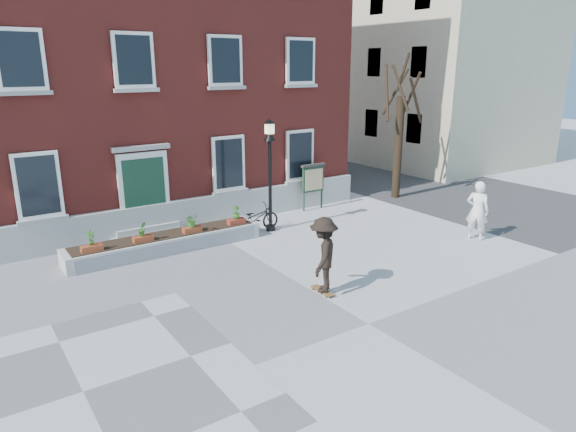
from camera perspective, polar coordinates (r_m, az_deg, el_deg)
ground at (r=12.06m, az=8.94°, el=-11.74°), size 100.00×100.00×0.00m
checker_patch at (r=10.42m, az=-21.82°, el=-17.69°), size 6.00×6.00×0.01m
bicycle at (r=18.07m, az=-3.64°, el=-0.25°), size 1.83×0.67×0.95m
parked_car at (r=29.78m, az=2.72°, el=6.77°), size 1.81×4.19×1.34m
bystander at (r=18.19m, az=20.30°, el=0.57°), size 0.75×0.87×2.01m
brick_building at (r=22.30m, az=-21.09°, el=17.05°), size 18.40×10.85×12.60m
planter_assembly at (r=16.67m, az=-13.35°, el=-2.75°), size 6.20×1.12×1.15m
bare_tree at (r=22.87m, az=12.23°, el=8.87°), size 1.83×1.83×6.16m
side_street at (r=37.42m, az=9.08°, el=18.32°), size 15.20×36.00×14.50m
lamp_post at (r=17.64m, az=-2.03°, el=6.25°), size 0.40×0.40×3.93m
notice_board at (r=20.63m, az=2.81°, el=4.12°), size 1.10×0.16×1.87m
skateboarder at (r=13.02m, az=3.96°, el=-4.32°), size 1.42×1.38×2.03m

